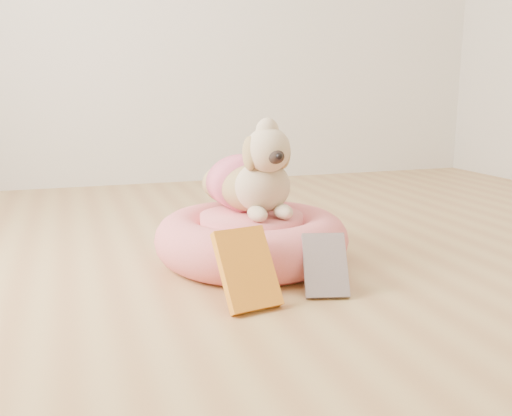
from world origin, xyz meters
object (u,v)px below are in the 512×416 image
object	(u,v)px
dog	(252,164)
book_white	(325,265)
pet_bed	(251,239)
book_yellow	(247,269)

from	to	relation	value
dog	book_white	size ratio (longest dim) A/B	2.34
dog	pet_bed	bearing A→B (deg)	-115.70
book_yellow	book_white	bearing A→B (deg)	-5.81
book_yellow	book_white	world-z (taller)	book_yellow
pet_bed	book_white	xyz separation A→B (m)	(0.11, -0.37, 0.00)
pet_bed	dog	size ratio (longest dim) A/B	1.46
dog	book_yellow	distance (m)	0.51
pet_bed	book_white	size ratio (longest dim) A/B	3.42
book_yellow	book_white	xyz separation A→B (m)	(0.25, 0.02, -0.02)
dog	book_yellow	size ratio (longest dim) A/B	1.96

